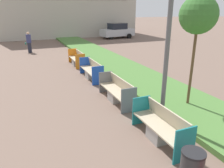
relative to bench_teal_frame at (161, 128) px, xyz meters
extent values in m
cube|color=#4C7A38|center=(2.26, 5.29, -0.28)|extent=(2.80, 120.00, 0.18)
cube|color=#9E9B96|center=(-0.04, 0.00, -0.16)|extent=(0.52, 0.60, 0.42)
cube|color=#BCAD8E|center=(-0.04, 0.00, 0.07)|extent=(0.58, 2.04, 0.05)
cube|color=#BCAD8E|center=(0.23, 0.00, 0.33)|extent=(0.14, 1.96, 0.48)
cube|color=#197A7F|center=(-0.04, -1.04, 0.10)|extent=(0.62, 0.04, 0.94)
cube|color=#197A7F|center=(-0.04, 1.04, 0.10)|extent=(0.62, 0.04, 0.94)
cube|color=#9E9B96|center=(-0.04, 3.05, -0.16)|extent=(0.52, 0.60, 0.42)
cube|color=#BCAD8E|center=(-0.04, 3.05, 0.07)|extent=(0.58, 2.25, 0.05)
cube|color=#BCAD8E|center=(0.23, 3.05, 0.33)|extent=(0.14, 2.16, 0.48)
cube|color=slate|center=(-0.04, 1.91, 0.10)|extent=(0.62, 0.04, 0.94)
cube|color=slate|center=(-0.04, 4.19, 0.10)|extent=(0.62, 0.04, 0.94)
cube|color=#9E9B96|center=(-0.04, 6.38, -0.16)|extent=(0.52, 0.60, 0.42)
cube|color=#BCAD8E|center=(-0.04, 6.38, 0.07)|extent=(0.58, 2.25, 0.05)
cube|color=#BCAD8E|center=(0.23, 6.38, 0.33)|extent=(0.14, 2.16, 0.48)
cube|color=blue|center=(-0.04, 5.24, 0.10)|extent=(0.62, 0.04, 0.94)
cube|color=blue|center=(-0.04, 7.52, 0.10)|extent=(0.62, 0.04, 0.94)
cube|color=#9E9B96|center=(-0.04, 9.56, -0.16)|extent=(0.52, 0.60, 0.42)
cube|color=#BCAD8E|center=(-0.04, 9.56, 0.07)|extent=(0.58, 2.01, 0.05)
cube|color=#BCAD8E|center=(0.23, 9.56, 0.33)|extent=(0.14, 1.93, 0.48)
cube|color=orange|center=(-0.04, 8.53, 0.10)|extent=(0.62, 0.04, 0.94)
cube|color=orange|center=(-0.04, 10.58, 0.10)|extent=(0.62, 0.04, 0.94)
cylinder|color=black|center=(-0.44, -1.73, 0.47)|extent=(0.49, 0.49, 0.05)
cylinder|color=#56595B|center=(0.61, 0.81, 2.97)|extent=(0.14, 0.14, 6.68)
cylinder|color=brown|center=(2.23, 1.43, 1.15)|extent=(0.10, 0.10, 3.04)
sphere|color=#38702D|center=(2.23, 1.43, 3.02)|extent=(1.29, 1.29, 1.29)
cube|color=#232633|center=(-2.64, 15.44, 0.05)|extent=(0.30, 0.22, 0.84)
cube|color=navy|center=(-2.64, 15.44, 0.81)|extent=(0.38, 0.24, 0.68)
sphere|color=tan|center=(-2.64, 15.44, 1.27)|extent=(0.23, 0.23, 0.23)
cube|color=#236051|center=(-2.92, 15.44, 0.43)|extent=(0.12, 0.20, 0.18)
cube|color=#B7BABF|center=(8.26, 21.38, 0.35)|extent=(4.39, 2.29, 0.84)
cube|color=black|center=(8.26, 21.38, 1.13)|extent=(2.28, 1.81, 0.72)
cylinder|color=black|center=(9.52, 20.48, -0.07)|extent=(0.60, 0.20, 0.60)
cylinder|color=black|center=(9.52, 22.28, -0.07)|extent=(0.60, 0.20, 0.60)
cylinder|color=black|center=(7.00, 20.48, -0.07)|extent=(0.60, 0.20, 0.60)
cylinder|color=black|center=(7.00, 22.28, -0.07)|extent=(0.60, 0.20, 0.60)
camera|label=1|loc=(-3.39, -4.48, 3.22)|focal=35.00mm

